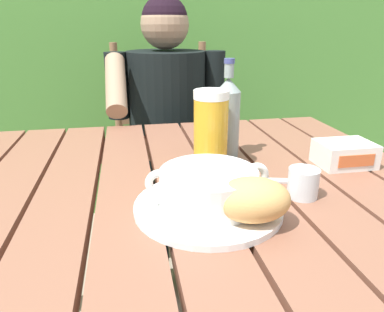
{
  "coord_description": "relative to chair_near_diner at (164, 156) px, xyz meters",
  "views": [
    {
      "loc": [
        -0.11,
        -0.72,
        1.09
      ],
      "look_at": [
        0.01,
        -0.05,
        0.84
      ],
      "focal_mm": 33.38,
      "sensor_mm": 36.0,
      "label": 1
    }
  ],
  "objects": [
    {
      "name": "dining_table",
      "position": [
        -0.05,
        -0.91,
        0.18
      ],
      "size": [
        1.12,
        0.95,
        0.77
      ],
      "color": "brown",
      "rests_on": "ground_plane"
    },
    {
      "name": "hedge_backdrop",
      "position": [
        -0.16,
        0.7,
        0.47
      ],
      "size": [
        3.52,
        0.88,
        2.06
      ],
      "color": "#4A8336",
      "rests_on": "ground_plane"
    },
    {
      "name": "chair_near_diner",
      "position": [
        0.0,
        0.0,
        0.0
      ],
      "size": [
        0.46,
        0.4,
        1.01
      ],
      "color": "brown",
      "rests_on": "ground_plane"
    },
    {
      "name": "person_eating",
      "position": [
        -0.0,
        -0.2,
        0.22
      ],
      "size": [
        0.48,
        0.47,
        1.2
      ],
      "color": "black",
      "rests_on": "ground_plane"
    },
    {
      "name": "serving_plate",
      "position": [
        -0.03,
        -1.06,
        0.29
      ],
      "size": [
        0.28,
        0.28,
        0.01
      ],
      "color": "white",
      "rests_on": "dining_table"
    },
    {
      "name": "soup_bowl",
      "position": [
        -0.03,
        -1.06,
        0.33
      ],
      "size": [
        0.23,
        0.18,
        0.07
      ],
      "color": "white",
      "rests_on": "serving_plate"
    },
    {
      "name": "bread_roll",
      "position": [
        0.03,
        -1.13,
        0.33
      ],
      "size": [
        0.14,
        0.11,
        0.07
      ],
      "color": "tan",
      "rests_on": "serving_plate"
    },
    {
      "name": "beer_glass",
      "position": [
        0.02,
        -0.86,
        0.37
      ],
      "size": [
        0.08,
        0.08,
        0.19
      ],
      "color": "gold",
      "rests_on": "dining_table"
    },
    {
      "name": "beer_bottle",
      "position": [
        0.08,
        -0.79,
        0.39
      ],
      "size": [
        0.06,
        0.06,
        0.25
      ],
      "color": "gray",
      "rests_on": "dining_table"
    },
    {
      "name": "water_glass_small",
      "position": [
        0.17,
        -1.04,
        0.31
      ],
      "size": [
        0.06,
        0.06,
        0.06
      ],
      "color": "silver",
      "rests_on": "dining_table"
    },
    {
      "name": "butter_tub",
      "position": [
        0.35,
        -0.9,
        0.31
      ],
      "size": [
        0.13,
        0.1,
        0.06
      ],
      "color": "white",
      "rests_on": "dining_table"
    },
    {
      "name": "table_knife",
      "position": [
        0.1,
        -0.95,
        0.28
      ],
      "size": [
        0.16,
        0.07,
        0.01
      ],
      "color": "silver",
      "rests_on": "dining_table"
    }
  ]
}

